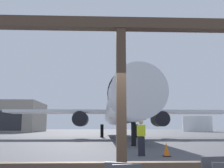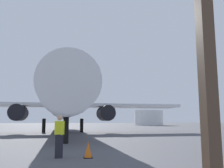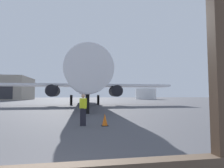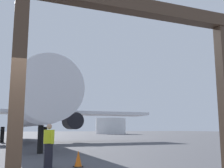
{
  "view_description": "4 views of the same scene",
  "coord_description": "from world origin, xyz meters",
  "px_view_note": "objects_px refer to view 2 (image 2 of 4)",
  "views": [
    {
      "loc": [
        -0.38,
        -5.11,
        1.4
      ],
      "look_at": [
        0.17,
        9.29,
        3.89
      ],
      "focal_mm": 39.97,
      "sensor_mm": 36.0,
      "label": 1
    },
    {
      "loc": [
        1.55,
        -3.25,
        1.53
      ],
      "look_at": [
        4.46,
        10.74,
        3.62
      ],
      "focal_mm": 39.88,
      "sensor_mm": 36.0,
      "label": 2
    },
    {
      "loc": [
        1.49,
        -2.55,
        1.66
      ],
      "look_at": [
        3.96,
        12.19,
        2.62
      ],
      "focal_mm": 28.52,
      "sensor_mm": 36.0,
      "label": 3
    },
    {
      "loc": [
        -0.12,
        -3.9,
        1.54
      ],
      "look_at": [
        4.74,
        8.58,
        3.76
      ],
      "focal_mm": 43.34,
      "sensor_mm": 36.0,
      "label": 4
    }
  ],
  "objects_px": {
    "airplane": "(64,102)",
    "fuel_storage_tank": "(149,118)",
    "traffic_cone": "(88,150)",
    "ground_crew_worker": "(59,136)"
  },
  "relations": [
    {
      "from": "fuel_storage_tank",
      "to": "traffic_cone",
      "type": "bearing_deg",
      "value": -112.08
    },
    {
      "from": "traffic_cone",
      "to": "fuel_storage_tank",
      "type": "bearing_deg",
      "value": 67.92
    },
    {
      "from": "airplane",
      "to": "ground_crew_worker",
      "type": "distance_m",
      "value": 20.38
    },
    {
      "from": "airplane",
      "to": "fuel_storage_tank",
      "type": "relative_size",
      "value": 3.9
    },
    {
      "from": "traffic_cone",
      "to": "fuel_storage_tank",
      "type": "height_order",
      "value": "fuel_storage_tank"
    },
    {
      "from": "ground_crew_worker",
      "to": "traffic_cone",
      "type": "relative_size",
      "value": 2.63
    },
    {
      "from": "ground_crew_worker",
      "to": "traffic_cone",
      "type": "height_order",
      "value": "ground_crew_worker"
    },
    {
      "from": "traffic_cone",
      "to": "ground_crew_worker",
      "type": "bearing_deg",
      "value": 168.91
    },
    {
      "from": "ground_crew_worker",
      "to": "fuel_storage_tank",
      "type": "distance_m",
      "value": 70.66
    },
    {
      "from": "airplane",
      "to": "ground_crew_worker",
      "type": "relative_size",
      "value": 20.14
    }
  ]
}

